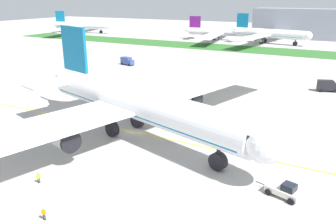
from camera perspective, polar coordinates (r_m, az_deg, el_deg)
The scene contains 12 objects.
ground_plane at distance 67.58m, azimuth -6.06°, elevation -3.23°, with size 600.00×600.00×0.00m, color #ADAAA5.
apron_taxi_line at distance 67.51m, azimuth -6.10°, elevation -3.26°, with size 280.00×0.36×0.01m, color yellow.
grass_median_strip at distance 175.90m, azimuth 16.31°, elevation 9.81°, with size 320.00×24.00×0.10m, color #2D6628.
airliner_foreground at distance 63.34m, azimuth -5.64°, elevation 1.52°, with size 57.47×92.66×19.20m.
pushback_tug at distance 48.56m, azimuth 18.89°, elevation -12.28°, with size 6.40×3.49×2.12m.
ground_crew_wingwalker_port at distance 44.40m, azimuth -20.04°, elevation -15.54°, with size 0.57×0.34×1.65m.
ground_crew_marshaller_front at distance 52.41m, azimuth -20.82°, elevation -10.10°, with size 0.46×0.48×1.62m.
service_truck_fuel_bowser at distance 133.66m, azimuth -6.84°, elevation 8.47°, with size 5.85×3.44×3.03m.
service_truck_catering_van at distance 104.79m, azimuth 25.08°, elevation 4.02°, with size 5.74×3.79×3.18m.
parked_airliner_far_left at distance 261.45m, azimuth -14.41°, elevation 13.81°, with size 47.42×76.53×15.18m.
parked_airliner_far_centre at distance 213.63m, azimuth 8.61°, elevation 13.05°, with size 46.10×74.58×13.73m.
parked_airliner_far_right at distance 202.96m, azimuth 16.32°, elevation 12.45°, with size 47.44×75.53×15.95m.
Camera 1 is at (35.56, -51.66, 25.20)m, focal length 36.50 mm.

